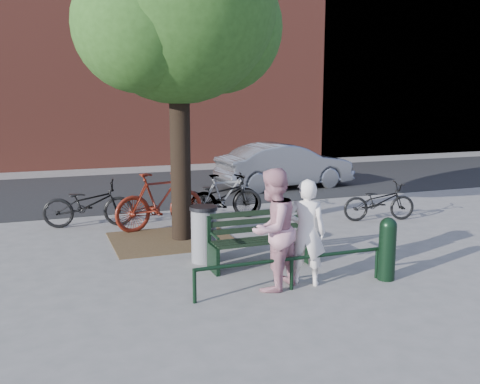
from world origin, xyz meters
name	(u,v)px	position (x,y,z in m)	size (l,w,h in m)	color
ground	(260,266)	(0.00, 0.00, 0.00)	(90.00, 90.00, 0.00)	gray
dirt_pit	(172,239)	(-1.00, 2.20, 0.01)	(2.40, 2.00, 0.02)	brown
road	(156,188)	(0.00, 8.50, 0.01)	(40.00, 7.00, 0.01)	black
townhouse_row	(120,16)	(0.17, 16.00, 6.25)	(45.00, 4.00, 14.00)	brown
park_bench	(259,238)	(0.00, 0.08, 0.48)	(1.74, 0.54, 0.97)	black
guard_railing	(292,264)	(0.00, -1.20, 0.40)	(3.06, 0.06, 0.51)	black
street_tree	(180,12)	(-0.75, 2.20, 4.42)	(4.20, 3.80, 6.50)	black
person_left	(306,232)	(0.31, -1.05, 0.82)	(0.60, 0.39, 1.64)	white
person_right	(272,230)	(-0.25, -1.05, 0.91)	(0.89, 0.69, 1.83)	#C58794
bollard	(387,247)	(1.60, -1.32, 0.54)	(0.27, 0.27, 1.00)	black
litter_bin	(204,234)	(-0.82, 0.60, 0.50)	(0.48, 0.48, 0.99)	gray
bicycle_a	(88,204)	(-2.46, 3.95, 0.52)	(0.68, 1.96, 1.03)	black
bicycle_b	(160,201)	(-1.02, 3.21, 0.63)	(0.59, 2.08, 1.25)	#5A170C
bicycle_c	(220,196)	(0.53, 3.73, 0.53)	(0.70, 2.00, 1.05)	black
bicycle_d	(225,196)	(0.62, 3.64, 0.54)	(0.51, 1.79, 1.08)	gray
bicycle_e	(379,202)	(3.92, 2.20, 0.45)	(0.59, 1.70, 0.89)	black
parked_car	(285,166)	(3.83, 7.11, 0.71)	(1.50, 4.31, 1.42)	gray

